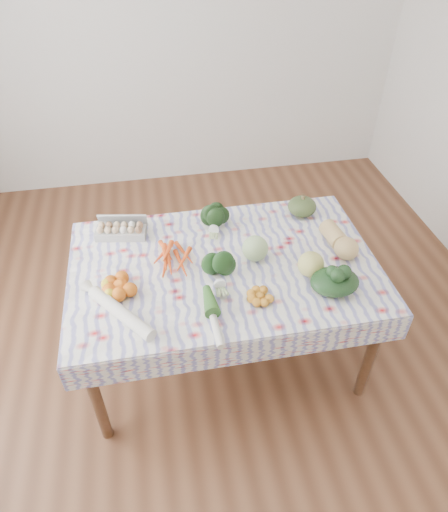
{
  "coord_description": "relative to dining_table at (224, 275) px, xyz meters",
  "views": [
    {
      "loc": [
        -0.34,
        -1.81,
        2.41
      ],
      "look_at": [
        0.0,
        0.0,
        0.82
      ],
      "focal_mm": 32.0,
      "sensor_mm": 36.0,
      "label": 1
    }
  ],
  "objects": [
    {
      "name": "ground",
      "position": [
        0.0,
        0.0,
        -0.68
      ],
      "size": [
        4.5,
        4.5,
        0.0
      ],
      "primitive_type": "plane",
      "color": "brown",
      "rests_on": "ground"
    },
    {
      "name": "wall_back",
      "position": [
        0.0,
        2.25,
        0.72
      ],
      "size": [
        4.0,
        0.04,
        2.8
      ],
      "primitive_type": "cube",
      "color": "white",
      "rests_on": "ground"
    },
    {
      "name": "dining_table",
      "position": [
        0.0,
        0.0,
        0.0
      ],
      "size": [
        1.6,
        1.0,
        0.75
      ],
      "color": "brown",
      "rests_on": "ground"
    },
    {
      "name": "tablecloth",
      "position": [
        0.0,
        0.0,
        0.08
      ],
      "size": [
        1.66,
        1.06,
        0.01
      ],
      "primitive_type": "cube",
      "color": "white",
      "rests_on": "dining_table"
    },
    {
      "name": "egg_carton",
      "position": [
        -0.54,
        0.34,
        0.12
      ],
      "size": [
        0.3,
        0.16,
        0.08
      ],
      "primitive_type": "cube",
      "rotation": [
        0.0,
        0.0,
        -0.17
      ],
      "color": "#ADADA9",
      "rests_on": "tablecloth"
    },
    {
      "name": "carrot_bunch",
      "position": [
        -0.26,
        0.08,
        0.11
      ],
      "size": [
        0.27,
        0.25,
        0.04
      ],
      "primitive_type": "cube",
      "rotation": [
        0.0,
        0.0,
        -0.13
      ],
      "color": "#EA5119",
      "rests_on": "tablecloth"
    },
    {
      "name": "kale_bunch",
      "position": [
        0.0,
        0.31,
        0.15
      ],
      "size": [
        0.2,
        0.18,
        0.14
      ],
      "primitive_type": "ellipsoid",
      "rotation": [
        0.0,
        0.0,
        -0.31
      ],
      "color": "#1A3515",
      "rests_on": "tablecloth"
    },
    {
      "name": "kabocha_squash",
      "position": [
        0.55,
        0.37,
        0.14
      ],
      "size": [
        0.22,
        0.22,
        0.11
      ],
      "primitive_type": "ellipsoid",
      "rotation": [
        0.0,
        0.0,
        -0.35
      ],
      "color": "#405227",
      "rests_on": "tablecloth"
    },
    {
      "name": "cabbage",
      "position": [
        0.17,
        0.02,
        0.15
      ],
      "size": [
        0.17,
        0.17,
        0.14
      ],
      "primitive_type": "sphere",
      "rotation": [
        0.0,
        0.0,
        -0.23
      ],
      "color": "#9FBF7A",
      "rests_on": "tablecloth"
    },
    {
      "name": "butternut_squash",
      "position": [
        0.66,
        0.02,
        0.15
      ],
      "size": [
        0.17,
        0.3,
        0.13
      ],
      "primitive_type": "ellipsoid",
      "rotation": [
        0.0,
        0.0,
        0.13
      ],
      "color": "tan",
      "rests_on": "tablecloth"
    },
    {
      "name": "orange_cluster",
      "position": [
        -0.55,
        -0.11,
        0.12
      ],
      "size": [
        0.31,
        0.31,
        0.08
      ],
      "primitive_type": "cube",
      "rotation": [
        0.0,
        0.0,
        0.4
      ],
      "color": "orange",
      "rests_on": "tablecloth"
    },
    {
      "name": "broccoli",
      "position": [
        -0.06,
        -0.14,
        0.14
      ],
      "size": [
        0.16,
        0.16,
        0.11
      ],
      "primitive_type": "ellipsoid",
      "rotation": [
        0.0,
        0.0,
        0.01
      ],
      "color": "#1C4319",
      "rests_on": "tablecloth"
    },
    {
      "name": "mandarin_cluster",
      "position": [
        0.13,
        -0.29,
        0.11
      ],
      "size": [
        0.19,
        0.19,
        0.05
      ],
      "primitive_type": "cube",
      "rotation": [
        0.0,
        0.0,
        0.2
      ],
      "color": "orange",
      "rests_on": "tablecloth"
    },
    {
      "name": "grapefruit",
      "position": [
        0.43,
        -0.16,
        0.15
      ],
      "size": [
        0.14,
        0.14,
        0.14
      ],
      "primitive_type": "sphere",
      "rotation": [
        0.0,
        0.0,
        0.03
      ],
      "color": "#C7C35F",
      "rests_on": "tablecloth"
    },
    {
      "name": "spinach_bag",
      "position": [
        0.51,
        -0.29,
        0.14
      ],
      "size": [
        0.27,
        0.23,
        0.11
      ],
      "primitive_type": "ellipsoid",
      "rotation": [
        0.0,
        0.0,
        0.11
      ],
      "color": "black",
      "rests_on": "tablecloth"
    },
    {
      "name": "daikon",
      "position": [
        -0.55,
        -0.29,
        0.12
      ],
      "size": [
        0.33,
        0.39,
        0.06
      ],
      "primitive_type": "cylinder",
      "rotation": [
        1.57,
        0.0,
        0.67
      ],
      "color": "white",
      "rests_on": "tablecloth"
    },
    {
      "name": "leek",
      "position": [
        -0.12,
        -0.39,
        0.1
      ],
      "size": [
        0.05,
        0.35,
        0.04
      ],
      "primitive_type": "cylinder",
      "rotation": [
        1.57,
        0.0,
        0.02
      ],
      "color": "white",
      "rests_on": "tablecloth"
    }
  ]
}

